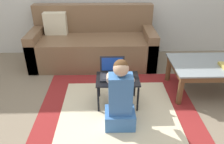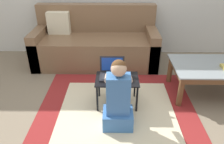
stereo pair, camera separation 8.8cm
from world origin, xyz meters
name	(u,v)px [view 1 (the left image)]	position (x,y,z in m)	size (l,w,h in m)	color
ground_plane	(107,102)	(0.00, 0.00, 0.00)	(16.00, 16.00, 0.00)	#7F705B
area_rug	(118,113)	(0.12, -0.23, 0.00)	(1.89, 1.86, 0.01)	maroon
couch	(93,44)	(-0.23, 1.17, 0.32)	(1.98, 0.82, 0.92)	brown
coffee_table	(217,68)	(1.43, 0.23, 0.35)	(1.19, 0.68, 0.41)	gray
laptop_desk	(117,82)	(0.12, -0.04, 0.32)	(0.51, 0.35, 0.37)	black
laptop	(112,73)	(0.06, 0.01, 0.40)	(0.29, 0.22, 0.23)	#232328
computer_mouse	(130,79)	(0.26, -0.08, 0.39)	(0.07, 0.10, 0.04)	black
person_seated	(120,99)	(0.13, -0.42, 0.35)	(0.32, 0.38, 0.79)	#3D70B2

